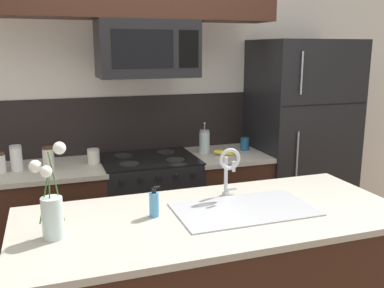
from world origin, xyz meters
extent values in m
cube|color=silver|center=(0.30, 1.28, 1.30)|extent=(5.20, 0.10, 2.60)
cube|color=black|center=(0.00, 1.22, 1.15)|extent=(3.01, 0.01, 0.48)
cube|color=#381E14|center=(-0.79, 0.90, 0.44)|extent=(0.82, 0.62, 0.88)
cube|color=#B2AD9E|center=(-0.79, 0.90, 0.89)|extent=(0.85, 0.65, 0.03)
cube|color=#381E14|center=(0.68, 0.90, 0.44)|extent=(0.61, 0.62, 0.88)
cube|color=#B2AD9E|center=(0.68, 0.90, 0.89)|extent=(0.64, 0.65, 0.03)
cube|color=black|center=(0.00, 0.90, 0.46)|extent=(0.76, 0.62, 0.91)
cube|color=black|center=(0.00, 0.90, 0.92)|extent=(0.76, 0.62, 0.01)
cylinder|color=black|center=(-0.18, 0.76, 0.93)|extent=(0.15, 0.15, 0.01)
cylinder|color=black|center=(0.18, 0.76, 0.93)|extent=(0.15, 0.15, 0.01)
cylinder|color=black|center=(-0.18, 1.04, 0.93)|extent=(0.15, 0.15, 0.01)
cylinder|color=black|center=(0.18, 1.04, 0.93)|extent=(0.15, 0.15, 0.01)
cylinder|color=black|center=(-0.27, 0.58, 0.85)|extent=(0.03, 0.02, 0.03)
cylinder|color=black|center=(-0.14, 0.58, 0.85)|extent=(0.03, 0.02, 0.03)
cylinder|color=black|center=(0.00, 0.58, 0.85)|extent=(0.03, 0.02, 0.03)
cylinder|color=black|center=(0.14, 0.58, 0.85)|extent=(0.03, 0.02, 0.03)
cylinder|color=black|center=(0.27, 0.58, 0.85)|extent=(0.03, 0.02, 0.03)
cube|color=black|center=(0.00, 0.88, 1.78)|extent=(0.74, 0.40, 0.42)
cube|color=black|center=(-0.07, 0.68, 1.78)|extent=(0.45, 0.00, 0.27)
cube|color=black|center=(0.27, 0.68, 1.78)|extent=(0.15, 0.00, 0.27)
cube|color=black|center=(1.40, 0.92, 0.93)|extent=(0.83, 0.72, 1.86)
cube|color=black|center=(1.40, 0.56, 1.34)|extent=(0.80, 0.00, 0.01)
cylinder|color=#99999E|center=(1.15, 0.54, 1.60)|extent=(0.01, 0.01, 0.33)
cylinder|color=#99999E|center=(1.15, 0.54, 0.78)|extent=(0.01, 0.01, 0.71)
cylinder|color=silver|center=(-0.98, 0.90, 0.99)|extent=(0.08, 0.08, 0.17)
cylinder|color=#B2B2B7|center=(-0.98, 0.90, 1.09)|extent=(0.08, 0.08, 0.02)
cylinder|color=silver|center=(-0.76, 0.86, 0.99)|extent=(0.08, 0.08, 0.15)
cylinder|color=#4C331E|center=(-0.76, 0.86, 1.07)|extent=(0.08, 0.08, 0.02)
cylinder|color=silver|center=(-0.43, 0.92, 0.96)|extent=(0.09, 0.09, 0.10)
cylinder|color=#B2B2B7|center=(-0.43, 0.92, 1.02)|extent=(0.09, 0.09, 0.01)
ellipsoid|color=yellow|center=(0.63, 0.83, 0.93)|extent=(0.17, 0.10, 0.06)
ellipsoid|color=yellow|center=(0.63, 0.85, 0.93)|extent=(0.18, 0.06, 0.05)
ellipsoid|color=yellow|center=(0.64, 0.83, 0.93)|extent=(0.18, 0.06, 0.06)
ellipsoid|color=yellow|center=(0.64, 0.85, 0.93)|extent=(0.17, 0.10, 0.05)
cylinder|color=brown|center=(0.64, 0.84, 0.96)|extent=(0.02, 0.02, 0.03)
cylinder|color=silver|center=(0.50, 0.96, 1.00)|extent=(0.09, 0.09, 0.18)
cylinder|color=#A3A3AA|center=(0.50, 0.96, 1.10)|extent=(0.08, 0.08, 0.02)
cylinder|color=#A3A3AA|center=(0.50, 0.96, 1.14)|extent=(0.01, 0.01, 0.05)
sphere|color=#A3A3AA|center=(0.50, 0.96, 1.17)|extent=(0.02, 0.02, 0.02)
cylinder|color=#1E5184|center=(0.88, 0.95, 0.97)|extent=(0.08, 0.08, 0.11)
cube|color=#B2AD9E|center=(0.07, -0.35, 0.89)|extent=(2.10, 0.91, 0.03)
cube|color=#ADAFB5|center=(0.25, -0.35, 0.91)|extent=(0.76, 0.44, 0.01)
cube|color=#ADAFB5|center=(0.07, -0.35, 0.84)|extent=(0.30, 0.33, 0.15)
cube|color=#ADAFB5|center=(0.42, -0.35, 0.84)|extent=(0.30, 0.33, 0.15)
cylinder|color=#B7BABF|center=(0.25, -0.09, 0.92)|extent=(0.04, 0.04, 0.02)
cylinder|color=#B7BABF|center=(0.25, -0.09, 1.04)|extent=(0.02, 0.02, 0.22)
torus|color=#B7BABF|center=(0.25, -0.14, 1.15)|extent=(0.13, 0.02, 0.13)
cylinder|color=#B7BABF|center=(0.25, -0.20, 1.12)|extent=(0.02, 0.02, 0.06)
cube|color=#B7BABF|center=(0.28, -0.09, 0.95)|extent=(0.07, 0.01, 0.01)
cylinder|color=#4C93C6|center=(-0.25, -0.28, 0.98)|extent=(0.05, 0.05, 0.13)
cylinder|color=black|center=(-0.25, -0.28, 1.05)|extent=(0.02, 0.02, 0.02)
cube|color=black|center=(-0.23, -0.28, 1.07)|extent=(0.03, 0.01, 0.01)
cylinder|color=silver|center=(-0.76, -0.38, 1.01)|extent=(0.10, 0.10, 0.20)
cylinder|color=silver|center=(-0.76, -0.38, 0.95)|extent=(0.09, 0.09, 0.06)
cylinder|color=#386B2D|center=(-0.79, -0.37, 1.11)|extent=(0.06, 0.04, 0.28)
sphere|color=white|center=(-0.82, -0.35, 1.26)|extent=(0.06, 0.06, 0.06)
cylinder|color=#386B2D|center=(-0.77, -0.39, 1.11)|extent=(0.02, 0.02, 0.27)
sphere|color=white|center=(-0.77, -0.40, 1.24)|extent=(0.05, 0.05, 0.05)
cylinder|color=#386B2D|center=(-0.73, -0.36, 1.15)|extent=(0.06, 0.05, 0.36)
sphere|color=white|center=(-0.71, -0.34, 1.33)|extent=(0.06, 0.06, 0.06)
camera|label=1|loc=(-0.75, -2.36, 1.78)|focal=40.00mm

